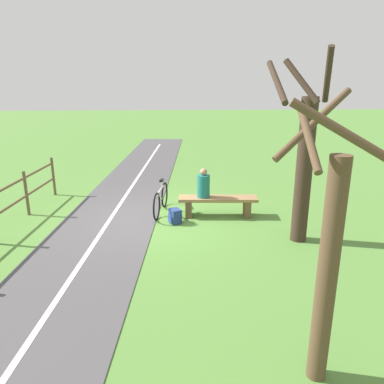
% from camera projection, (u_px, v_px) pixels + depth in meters
% --- Properties ---
extents(ground_plane, '(80.00, 80.00, 0.00)m').
position_uv_depth(ground_plane, '(150.00, 219.00, 9.34)').
color(ground_plane, '#548438').
extents(paved_path, '(5.37, 36.07, 0.02)m').
position_uv_depth(paved_path, '(47.00, 316.00, 5.44)').
color(paved_path, '#4C494C').
rests_on(paved_path, ground_plane).
extents(path_centre_line, '(2.79, 31.90, 0.00)m').
position_uv_depth(path_centre_line, '(47.00, 315.00, 5.43)').
color(path_centre_line, silver).
rests_on(path_centre_line, paved_path).
extents(bench, '(2.06, 0.61, 0.52)m').
position_uv_depth(bench, '(218.00, 203.00, 9.45)').
color(bench, '#937047').
rests_on(bench, ground_plane).
extents(person_seated, '(0.35, 0.35, 0.76)m').
position_uv_depth(person_seated, '(203.00, 185.00, 9.32)').
color(person_seated, '#1E6B66').
rests_on(person_seated, bench).
extents(bicycle, '(0.37, 1.71, 0.89)m').
position_uv_depth(bicycle, '(161.00, 200.00, 9.66)').
color(bicycle, black).
rests_on(bicycle, ground_plane).
extents(backpack, '(0.35, 0.36, 0.36)m').
position_uv_depth(backpack, '(175.00, 216.00, 9.02)').
color(backpack, navy).
rests_on(backpack, ground_plane).
extents(tree_far_right, '(1.15, 1.35, 3.30)m').
position_uv_depth(tree_far_right, '(327.00, 259.00, 3.89)').
color(tree_far_right, brown).
rests_on(tree_far_right, ground_plane).
extents(tree_by_path, '(1.22, 1.46, 4.03)m').
position_uv_depth(tree_by_path, '(303.00, 161.00, 7.58)').
color(tree_by_path, '#38281E').
rests_on(tree_by_path, ground_plane).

